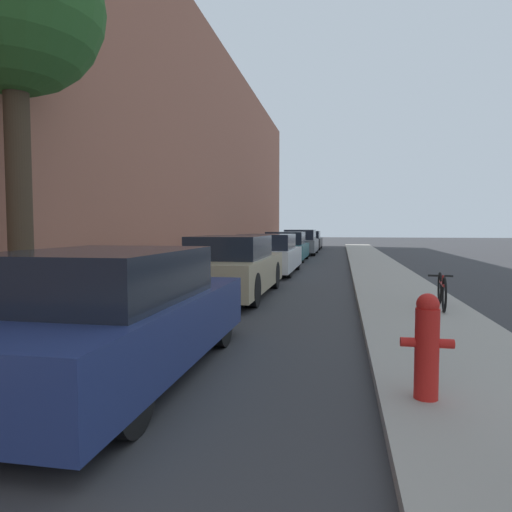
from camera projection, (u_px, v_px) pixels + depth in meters
name	position (u px, v px, depth m)	size (l,w,h in m)	color
ground_plane	(291.00, 277.00, 14.69)	(120.00, 120.00, 0.00)	#333335
sidewalk_left	(204.00, 273.00, 15.22)	(2.00, 52.00, 0.12)	#9E998E
sidewalk_right	(385.00, 277.00, 14.16)	(2.00, 52.00, 0.12)	#9E998E
building_facade_left	(164.00, 124.00, 15.16)	(0.70, 52.00, 9.95)	#9E604C
parked_car_navy	(111.00, 316.00, 4.87)	(1.83, 4.31, 1.35)	black
parked_car_champagne	(233.00, 267.00, 10.54)	(1.69, 4.64, 1.39)	black
parked_car_white	(268.00, 255.00, 15.82)	(1.90, 4.66, 1.35)	black
parked_car_teal	(286.00, 247.00, 21.76)	(1.87, 4.22, 1.37)	black
parked_car_grey	(301.00, 243.00, 26.99)	(1.87, 4.68, 1.44)	black
parked_car_black	(308.00, 240.00, 33.24)	(1.91, 4.59, 1.32)	black
street_tree_near	(13.00, 8.00, 6.95)	(2.70, 2.70, 6.19)	#423323
fire_hydrant	(427.00, 345.00, 3.90)	(0.43, 0.20, 0.90)	red
bicycle	(442.00, 291.00, 8.31)	(0.44, 1.49, 0.61)	black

